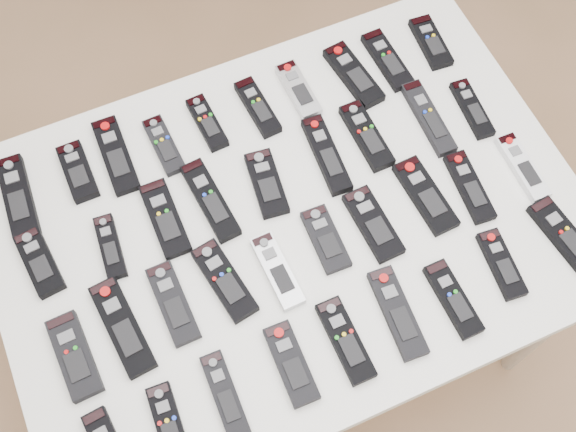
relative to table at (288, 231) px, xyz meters
name	(u,v)px	position (x,y,z in m)	size (l,w,h in m)	color
ground	(321,296)	(0.13, 0.05, -0.72)	(4.00, 4.00, 0.00)	#926D4A
table	(288,231)	(0.00, 0.00, 0.00)	(1.25, 0.88, 0.78)	white
remote_0	(18,197)	(-0.51, 0.28, 0.07)	(0.06, 0.20, 0.02)	black
remote_1	(78,172)	(-0.38, 0.29, 0.07)	(0.06, 0.14, 0.02)	black
remote_2	(116,155)	(-0.29, 0.29, 0.07)	(0.06, 0.19, 0.02)	black
remote_3	(164,145)	(-0.18, 0.28, 0.07)	(0.05, 0.15, 0.02)	black
remote_4	(207,123)	(-0.07, 0.29, 0.07)	(0.04, 0.14, 0.02)	black
remote_5	(258,107)	(0.05, 0.28, 0.07)	(0.05, 0.16, 0.02)	black
remote_6	(298,90)	(0.15, 0.29, 0.07)	(0.05, 0.16, 0.02)	#B7B7BC
remote_7	(354,75)	(0.29, 0.28, 0.07)	(0.06, 0.18, 0.02)	black
remote_8	(387,60)	(0.38, 0.28, 0.07)	(0.05, 0.17, 0.02)	black
remote_9	(431,42)	(0.50, 0.29, 0.07)	(0.05, 0.15, 0.02)	black
remote_10	(40,262)	(-0.51, 0.11, 0.07)	(0.06, 0.15, 0.02)	black
remote_11	(110,247)	(-0.37, 0.09, 0.07)	(0.04, 0.14, 0.02)	black
remote_12	(165,219)	(-0.24, 0.10, 0.07)	(0.06, 0.18, 0.02)	black
remote_13	(210,200)	(-0.14, 0.11, 0.07)	(0.05, 0.20, 0.02)	black
remote_14	(267,183)	(-0.01, 0.09, 0.07)	(0.06, 0.16, 0.02)	black
remote_15	(326,155)	(0.14, 0.11, 0.07)	(0.05, 0.20, 0.02)	black
remote_16	(366,136)	(0.24, 0.12, 0.07)	(0.05, 0.18, 0.02)	black
remote_17	(428,118)	(0.39, 0.10, 0.07)	(0.05, 0.20, 0.02)	black
remote_18	(472,109)	(0.50, 0.08, 0.07)	(0.04, 0.16, 0.02)	black
remote_19	(74,356)	(-0.50, -0.10, 0.07)	(0.06, 0.17, 0.02)	black
remote_20	(122,327)	(-0.40, -0.09, 0.07)	(0.06, 0.21, 0.02)	black
remote_21	(173,303)	(-0.29, -0.08, 0.07)	(0.06, 0.18, 0.02)	black
remote_22	(224,281)	(-0.18, -0.08, 0.07)	(0.06, 0.18, 0.02)	black
remote_23	(277,271)	(-0.07, -0.10, 0.07)	(0.05, 0.17, 0.02)	#B7B7BC
remote_24	(326,239)	(0.05, -0.08, 0.07)	(0.06, 0.15, 0.02)	black
remote_25	(373,224)	(0.16, -0.09, 0.07)	(0.06, 0.17, 0.02)	black
remote_26	(425,195)	(0.29, -0.07, 0.07)	(0.06, 0.18, 0.02)	black
remote_27	(469,187)	(0.39, -0.09, 0.07)	(0.05, 0.17, 0.02)	black
remote_28	(522,167)	(0.52, -0.10, 0.07)	(0.04, 0.17, 0.02)	silver
remote_30	(169,426)	(-0.38, -0.30, 0.07)	(0.05, 0.16, 0.02)	black
remote_31	(225,395)	(-0.26, -0.29, 0.07)	(0.04, 0.17, 0.02)	black
remote_32	(291,364)	(-0.12, -0.29, 0.07)	(0.06, 0.16, 0.02)	black
remote_33	(345,340)	(0.00, -0.29, 0.07)	(0.05, 0.17, 0.02)	black
remote_34	(397,313)	(0.12, -0.28, 0.07)	(0.05, 0.19, 0.02)	black
remote_35	(453,299)	(0.23, -0.30, 0.07)	(0.05, 0.17, 0.02)	black
remote_36	(501,264)	(0.36, -0.27, 0.07)	(0.05, 0.15, 0.02)	black
remote_37	(565,236)	(0.51, -0.27, 0.07)	(0.05, 0.18, 0.02)	black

